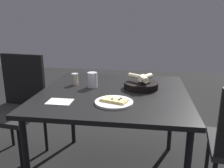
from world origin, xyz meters
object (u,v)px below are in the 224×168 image
Objects in this scene: bread_basket at (141,84)px; pepper_shaker at (75,80)px; beer_glass at (92,81)px; chair_near at (18,101)px; pizza_plate at (114,102)px; dining_table at (114,99)px.

bread_basket is 2.84× the size of pepper_shaker.
chair_near is at bearing 170.89° from beer_glass.
chair_near is (-0.56, 0.06, -0.23)m from pepper_shaker.
beer_glass is (-0.22, 0.33, 0.04)m from pizza_plate.
beer_glass is at bearing -9.11° from chair_near.
dining_table is 0.93m from chair_near.
dining_table is at bearing -12.70° from chair_near.
dining_table is 0.26m from pizza_plate.
dining_table is 0.38m from pepper_shaker.
bread_basket reaches higher than pizza_plate.
pizza_plate reaches higher than dining_table.
bread_basket is 0.38m from beer_glass.
bread_basket reaches higher than pepper_shaker.
beer_glass is 1.28× the size of pepper_shaker.
dining_table is at bearing -22.24° from pepper_shaker.
dining_table is 1.16× the size of chair_near.
beer_glass is at bearing 122.82° from pizza_plate.
bread_basket is at bearing 2.63° from beer_glass.
dining_table is at bearing -152.56° from bread_basket.
pizza_plate is at bearing -57.18° from beer_glass.
pepper_shaker is 0.10× the size of chair_near.
chair_near is at bearing 173.45° from pepper_shaker.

